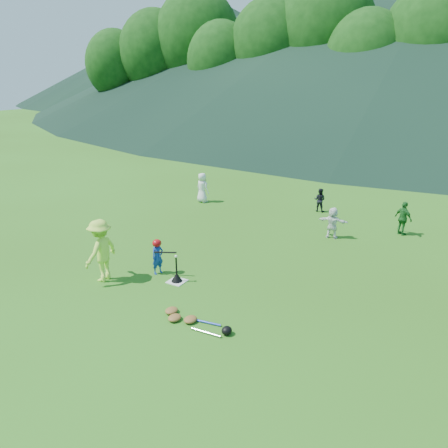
{
  "coord_description": "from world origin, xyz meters",
  "views": [
    {
      "loc": [
        6.42,
        -8.48,
        5.23
      ],
      "look_at": [
        0.0,
        2.5,
        0.9
      ],
      "focal_mm": 35.0,
      "sensor_mm": 36.0,
      "label": 1
    }
  ],
  "objects_px": {
    "adult_coach": "(101,250)",
    "batting_tee": "(177,277)",
    "fielder_d": "(333,223)",
    "equipment_pile": "(190,320)",
    "fielder_c": "(403,218)",
    "batter_child": "(158,257)",
    "fielder_a": "(202,188)",
    "fielder_b": "(320,200)",
    "home_plate": "(177,281)"
  },
  "relations": [
    {
      "from": "fielder_c",
      "to": "batter_child",
      "type": "bearing_deg",
      "value": 84.66
    },
    {
      "from": "batting_tee",
      "to": "equipment_pile",
      "type": "relative_size",
      "value": 0.38
    },
    {
      "from": "fielder_b",
      "to": "adult_coach",
      "type": "bearing_deg",
      "value": 70.62
    },
    {
      "from": "batter_child",
      "to": "equipment_pile",
      "type": "relative_size",
      "value": 0.54
    },
    {
      "from": "adult_coach",
      "to": "fielder_d",
      "type": "height_order",
      "value": "adult_coach"
    },
    {
      "from": "fielder_b",
      "to": "equipment_pile",
      "type": "bearing_deg",
      "value": 90.52
    },
    {
      "from": "fielder_d",
      "to": "equipment_pile",
      "type": "height_order",
      "value": "fielder_d"
    },
    {
      "from": "fielder_a",
      "to": "fielder_d",
      "type": "distance_m",
      "value": 6.4
    },
    {
      "from": "home_plate",
      "to": "batting_tee",
      "type": "bearing_deg",
      "value": 0.0
    },
    {
      "from": "batter_child",
      "to": "fielder_b",
      "type": "distance_m",
      "value": 8.17
    },
    {
      "from": "adult_coach",
      "to": "fielder_a",
      "type": "xyz_separation_m",
      "value": [
        -1.87,
        7.8,
        -0.21
      ]
    },
    {
      "from": "home_plate",
      "to": "adult_coach",
      "type": "xyz_separation_m",
      "value": [
        -1.79,
        -0.9,
        0.84
      ]
    },
    {
      "from": "fielder_c",
      "to": "fielder_b",
      "type": "bearing_deg",
      "value": 13.27
    },
    {
      "from": "adult_coach",
      "to": "batting_tee",
      "type": "distance_m",
      "value": 2.13
    },
    {
      "from": "adult_coach",
      "to": "fielder_b",
      "type": "xyz_separation_m",
      "value": [
        2.98,
        9.01,
        -0.37
      ]
    },
    {
      "from": "fielder_a",
      "to": "fielder_d",
      "type": "xyz_separation_m",
      "value": [
        6.22,
        -1.51,
        -0.1
      ]
    },
    {
      "from": "home_plate",
      "to": "fielder_a",
      "type": "xyz_separation_m",
      "value": [
        -3.66,
        6.9,
        0.63
      ]
    },
    {
      "from": "adult_coach",
      "to": "fielder_b",
      "type": "height_order",
      "value": "adult_coach"
    },
    {
      "from": "home_plate",
      "to": "adult_coach",
      "type": "height_order",
      "value": "adult_coach"
    },
    {
      "from": "adult_coach",
      "to": "fielder_a",
      "type": "relative_size",
      "value": 1.33
    },
    {
      "from": "fielder_c",
      "to": "equipment_pile",
      "type": "distance_m",
      "value": 8.97
    },
    {
      "from": "batting_tee",
      "to": "equipment_pile",
      "type": "xyz_separation_m",
      "value": [
        1.46,
        -1.49,
        -0.06
      ]
    },
    {
      "from": "adult_coach",
      "to": "equipment_pile",
      "type": "distance_m",
      "value": 3.39
    },
    {
      "from": "batter_child",
      "to": "batting_tee",
      "type": "distance_m",
      "value": 0.87
    },
    {
      "from": "batting_tee",
      "to": "equipment_pile",
      "type": "distance_m",
      "value": 2.09
    },
    {
      "from": "fielder_a",
      "to": "equipment_pile",
      "type": "xyz_separation_m",
      "value": [
        5.12,
        -8.39,
        -0.57
      ]
    },
    {
      "from": "fielder_d",
      "to": "equipment_pile",
      "type": "bearing_deg",
      "value": 77.27
    },
    {
      "from": "batting_tee",
      "to": "adult_coach",
      "type": "bearing_deg",
      "value": -153.41
    },
    {
      "from": "fielder_b",
      "to": "fielder_c",
      "type": "distance_m",
      "value": 3.57
    },
    {
      "from": "fielder_a",
      "to": "fielder_c",
      "type": "height_order",
      "value": "fielder_a"
    },
    {
      "from": "fielder_b",
      "to": "home_plate",
      "type": "bearing_deg",
      "value": 80.57
    },
    {
      "from": "fielder_c",
      "to": "adult_coach",
      "type": "bearing_deg",
      "value": 83.9
    },
    {
      "from": "fielder_c",
      "to": "equipment_pile",
      "type": "xyz_separation_m",
      "value": [
        -3.1,
        -8.4,
        -0.52
      ]
    },
    {
      "from": "batter_child",
      "to": "fielder_a",
      "type": "bearing_deg",
      "value": 39.28
    },
    {
      "from": "fielder_d",
      "to": "equipment_pile",
      "type": "xyz_separation_m",
      "value": [
        -1.1,
        -6.88,
        -0.47
      ]
    },
    {
      "from": "fielder_a",
      "to": "fielder_c",
      "type": "distance_m",
      "value": 8.22
    },
    {
      "from": "batter_child",
      "to": "batting_tee",
      "type": "height_order",
      "value": "batter_child"
    },
    {
      "from": "fielder_a",
      "to": "fielder_d",
      "type": "height_order",
      "value": "fielder_a"
    },
    {
      "from": "fielder_a",
      "to": "fielder_b",
      "type": "xyz_separation_m",
      "value": [
        4.86,
        1.21,
        -0.16
      ]
    },
    {
      "from": "batter_child",
      "to": "fielder_a",
      "type": "distance_m",
      "value": 7.32
    },
    {
      "from": "adult_coach",
      "to": "batting_tee",
      "type": "height_order",
      "value": "adult_coach"
    },
    {
      "from": "home_plate",
      "to": "fielder_a",
      "type": "distance_m",
      "value": 7.84
    },
    {
      "from": "fielder_c",
      "to": "fielder_d",
      "type": "relative_size",
      "value": 1.1
    },
    {
      "from": "fielder_d",
      "to": "home_plate",
      "type": "bearing_deg",
      "value": 60.96
    },
    {
      "from": "fielder_d",
      "to": "batting_tee",
      "type": "bearing_deg",
      "value": 60.96
    },
    {
      "from": "batter_child",
      "to": "fielder_c",
      "type": "xyz_separation_m",
      "value": [
        5.32,
        6.73,
        0.1
      ]
    },
    {
      "from": "home_plate",
      "to": "equipment_pile",
      "type": "distance_m",
      "value": 2.09
    },
    {
      "from": "fielder_c",
      "to": "batting_tee",
      "type": "bearing_deg",
      "value": 89.61
    },
    {
      "from": "fielder_b",
      "to": "fielder_d",
      "type": "relative_size",
      "value": 0.89
    },
    {
      "from": "home_plate",
      "to": "fielder_c",
      "type": "relative_size",
      "value": 0.38
    }
  ]
}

